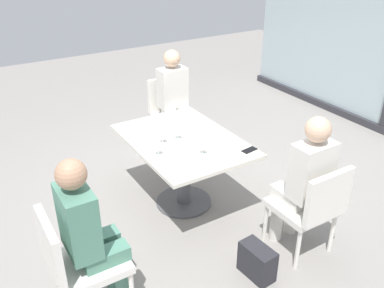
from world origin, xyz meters
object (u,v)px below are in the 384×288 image
object	(u,v)px
person_far_right	(305,178)
wine_glass_1	(162,130)
chair_far_left	(171,110)
chair_far_right	(311,205)
chair_front_right	(77,259)
wine_glass_3	(177,127)
coffee_cup	(183,114)
dining_table_main	(183,155)
person_far_left	(175,97)
cell_phone_on_table	(249,150)
person_front_right	(89,230)
handbag_1	(257,261)
wine_glass_0	(158,142)
wine_glass_2	(203,141)
handbag_0	(140,140)

from	to	relation	value
person_far_right	wine_glass_1	xyz separation A→B (m)	(-1.10, -0.72, 0.16)
chair_far_left	wine_glass_1	world-z (taller)	wine_glass_1
chair_far_right	chair_front_right	world-z (taller)	same
wine_glass_3	coffee_cup	world-z (taller)	wine_glass_3
chair_front_right	wine_glass_1	size ratio (longest dim) A/B	4.70
person_far_right	dining_table_main	bearing A→B (deg)	-154.18
chair_far_left	person_far_left	world-z (taller)	person_far_left
dining_table_main	cell_phone_on_table	bearing A→B (deg)	37.79
cell_phone_on_table	person_far_left	bearing A→B (deg)	167.96
person_front_right	handbag_1	size ratio (longest dim) A/B	4.20
dining_table_main	wine_glass_1	bearing A→B (deg)	-97.87
wine_glass_0	wine_glass_1	size ratio (longest dim) A/B	1.00
person_far_right	wine_glass_0	size ratio (longest dim) A/B	6.81
cell_phone_on_table	handbag_1	size ratio (longest dim) A/B	0.48
chair_front_right	wine_glass_1	world-z (taller)	wine_glass_1
wine_glass_2	handbag_0	bearing A→B (deg)	175.66
person_far_left	handbag_0	size ratio (longest dim) A/B	4.20
wine_glass_0	wine_glass_1	bearing A→B (deg)	142.66
cell_phone_on_table	wine_glass_1	bearing A→B (deg)	-139.40
person_far_left	cell_phone_on_table	size ratio (longest dim) A/B	8.75
handbag_0	wine_glass_2	bearing A→B (deg)	10.80
handbag_0	handbag_1	xyz separation A→B (m)	(2.46, -0.13, 0.00)
chair_far_left	cell_phone_on_table	xyz separation A→B (m)	(1.69, -0.12, 0.24)
wine_glass_3	handbag_1	bearing A→B (deg)	1.83
wine_glass_2	coffee_cup	distance (m)	0.82
cell_phone_on_table	person_front_right	bearing A→B (deg)	-87.37
chair_far_right	wine_glass_0	size ratio (longest dim) A/B	4.70
chair_front_right	wine_glass_3	xyz separation A→B (m)	(-0.82, 1.26, 0.37)
dining_table_main	wine_glass_2	world-z (taller)	wine_glass_2
wine_glass_0	wine_glass_3	world-z (taller)	same
person_front_right	wine_glass_0	world-z (taller)	person_front_right
chair_far_left	coffee_cup	xyz separation A→B (m)	(0.75, -0.27, 0.28)
person_far_left	wine_glass_0	size ratio (longest dim) A/B	6.81
chair_far_right	wine_glass_2	distance (m)	1.05
wine_glass_3	handbag_0	bearing A→B (deg)	172.57
chair_front_right	wine_glass_3	world-z (taller)	wine_glass_3
person_far_left	wine_glass_3	xyz separation A→B (m)	(1.05, -0.57, 0.16)
chair_front_right	wine_glass_3	size ratio (longest dim) A/B	4.70
wine_glass_0	cell_phone_on_table	xyz separation A→B (m)	(0.35, 0.74, -0.13)
chair_front_right	handbag_1	size ratio (longest dim) A/B	2.90
person_front_right	wine_glass_3	bearing A→B (deg)	125.24
wine_glass_2	cell_phone_on_table	world-z (taller)	wine_glass_2
cell_phone_on_table	handbag_0	distance (m)	1.91
person_far_right	cell_phone_on_table	world-z (taller)	person_far_right
handbag_0	person_far_right	bearing A→B (deg)	24.80
chair_front_right	handbag_1	world-z (taller)	chair_front_right
chair_far_left	handbag_1	distance (m)	2.44
dining_table_main	person_far_right	xyz separation A→B (m)	(1.07, 0.52, 0.14)
person_far_left	coffee_cup	xyz separation A→B (m)	(0.65, -0.27, 0.08)
wine_glass_0	cell_phone_on_table	bearing A→B (deg)	64.68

